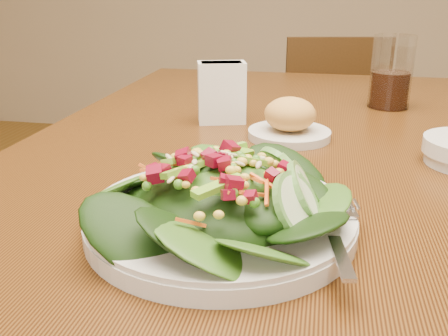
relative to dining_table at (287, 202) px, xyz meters
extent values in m
cube|color=#583311|center=(0.00, 0.00, 0.08)|extent=(0.90, 1.40, 0.04)
cylinder|color=black|center=(-0.39, 0.64, -0.29)|extent=(0.07, 0.07, 0.71)
cylinder|color=black|center=(0.39, 0.64, -0.29)|extent=(0.07, 0.07, 0.71)
cube|color=black|center=(0.06, 1.16, -0.26)|extent=(0.45, 0.45, 0.04)
cylinder|color=black|center=(0.18, 1.35, -0.46)|extent=(0.04, 0.04, 0.37)
cylinder|color=black|center=(-0.14, 1.28, -0.46)|extent=(0.04, 0.04, 0.37)
cylinder|color=black|center=(0.25, 1.04, -0.46)|extent=(0.04, 0.04, 0.37)
cylinder|color=black|center=(-0.07, 0.96, -0.46)|extent=(0.04, 0.04, 0.37)
cube|color=black|center=(0.10, 0.98, -0.03)|extent=(0.36, 0.11, 0.42)
cylinder|color=silver|center=(-0.05, -0.30, 0.11)|extent=(0.29, 0.29, 0.02)
ellipsoid|color=black|center=(-0.05, -0.30, 0.14)|extent=(0.20, 0.20, 0.04)
cube|color=silver|center=(0.07, -0.33, 0.12)|extent=(0.05, 0.18, 0.01)
cylinder|color=silver|center=(0.00, 0.05, 0.11)|extent=(0.14, 0.14, 0.01)
ellipsoid|color=#CB894C|center=(0.00, 0.05, 0.14)|extent=(0.09, 0.09, 0.06)
cylinder|color=silver|center=(0.19, 0.31, 0.18)|extent=(0.09, 0.09, 0.15)
cylinder|color=black|center=(0.19, 0.31, 0.14)|extent=(0.08, 0.08, 0.08)
cube|color=white|center=(-0.14, 0.12, 0.16)|extent=(0.10, 0.07, 0.11)
cube|color=white|center=(-0.14, 0.12, 0.17)|extent=(0.08, 0.06, 0.10)
camera|label=1|loc=(0.05, -0.79, 0.36)|focal=40.00mm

